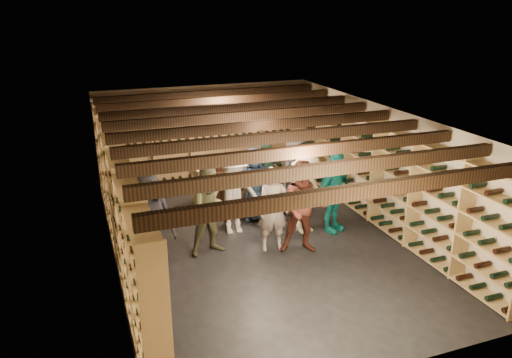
{
  "coord_description": "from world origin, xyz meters",
  "views": [
    {
      "loc": [
        -3.11,
        -8.23,
        4.37
      ],
      "look_at": [
        -0.01,
        0.2,
        1.17
      ],
      "focal_mm": 35.0,
      "sensor_mm": 36.0,
      "label": 1
    }
  ],
  "objects": [
    {
      "name": "person_8",
      "position": [
        0.57,
        -0.75,
        0.87
      ],
      "size": [
        1.02,
        0.91,
        1.74
      ],
      "primitive_type": "imported",
      "rotation": [
        0.0,
        0.0,
        -0.34
      ],
      "color": "#4D231A",
      "rests_on": "ground"
    },
    {
      "name": "person_12",
      "position": [
        1.15,
        0.93,
        0.87
      ],
      "size": [
        1.0,
        0.85,
        1.74
      ],
      "primitive_type": "imported",
      "rotation": [
        0.0,
        0.0,
        0.41
      ],
      "color": "#37373C",
      "rests_on": "ground"
    },
    {
      "name": "person_2",
      "position": [
        -1.02,
        -0.22,
        0.82
      ],
      "size": [
        0.88,
        0.73,
        1.64
      ],
      "primitive_type": "imported",
      "rotation": [
        0.0,
        0.0,
        0.14
      ],
      "color": "brown",
      "rests_on": "ground"
    },
    {
      "name": "person_0",
      "position": [
        -2.18,
        -0.51,
        0.91
      ],
      "size": [
        0.95,
        0.68,
        1.82
      ],
      "primitive_type": "imported",
      "rotation": [
        0.0,
        0.0,
        0.12
      ],
      "color": "black",
      "rests_on": "ground"
    },
    {
      "name": "walls",
      "position": [
        0.0,
        0.0,
        1.2
      ],
      "size": [
        5.52,
        8.02,
        2.4
      ],
      "color": "beige",
      "rests_on": "ground"
    },
    {
      "name": "wine_rack_left",
      "position": [
        -2.57,
        0.0,
        1.08
      ],
      "size": [
        0.32,
        7.5,
        2.15
      ],
      "color": "#A58150",
      "rests_on": "ground"
    },
    {
      "name": "wine_rack_back",
      "position": [
        0.0,
        3.83,
        1.07
      ],
      "size": [
        4.7,
        0.3,
        2.15
      ],
      "color": "#A58150",
      "rests_on": "ground"
    },
    {
      "name": "wine_rack_right",
      "position": [
        2.57,
        0.0,
        1.08
      ],
      "size": [
        0.32,
        7.5,
        2.15
      ],
      "color": "#A58150",
      "rests_on": "ground"
    },
    {
      "name": "ceiling",
      "position": [
        0.0,
        0.0,
        2.4
      ],
      "size": [
        5.5,
        8.0,
        0.01
      ],
      "primitive_type": "cube",
      "color": "beige",
      "rests_on": "walls"
    },
    {
      "name": "person_5",
      "position": [
        -0.54,
        0.99,
        0.74
      ],
      "size": [
        1.43,
        0.72,
        1.48
      ],
      "primitive_type": "imported",
      "rotation": [
        0.0,
        0.0,
        -0.21
      ],
      "color": "brown",
      "rests_on": "ground"
    },
    {
      "name": "person_6",
      "position": [
        0.23,
        0.91,
        0.79
      ],
      "size": [
        0.91,
        0.77,
        1.57
      ],
      "primitive_type": "imported",
      "rotation": [
        0.0,
        0.0,
        -0.42
      ],
      "color": "#1F3048",
      "rests_on": "ground"
    },
    {
      "name": "person_4",
      "position": [
        1.5,
        -0.16,
        0.84
      ],
      "size": [
        1.06,
        0.78,
        1.68
      ],
      "primitive_type": "imported",
      "rotation": [
        0.0,
        0.0,
        0.43
      ],
      "color": "#0E6F6D",
      "rests_on": "ground"
    },
    {
      "name": "ground",
      "position": [
        0.0,
        0.0,
        0.0
      ],
      "size": [
        8.0,
        8.0,
        0.0
      ],
      "primitive_type": "plane",
      "color": "black",
      "rests_on": "ground"
    },
    {
      "name": "person_9",
      "position": [
        -0.38,
        0.46,
        0.84
      ],
      "size": [
        1.11,
        0.66,
        1.68
      ],
      "primitive_type": "imported",
      "rotation": [
        0.0,
        0.0,
        -0.04
      ],
      "color": "#A9A399",
      "rests_on": "ground"
    },
    {
      "name": "crate_stack_left",
      "position": [
        -0.5,
        2.12,
        0.42
      ],
      "size": [
        0.56,
        0.43,
        0.85
      ],
      "rotation": [
        0.0,
        0.0,
        0.22
      ],
      "color": "#A28555",
      "rests_on": "ground"
    },
    {
      "name": "person_10",
      "position": [
        0.62,
        1.3,
        0.81
      ],
      "size": [
        0.95,
        0.4,
        1.63
      ],
      "primitive_type": "imported",
      "rotation": [
        0.0,
        0.0,
        -0.01
      ],
      "color": "#244537",
      "rests_on": "ground"
    },
    {
      "name": "ceiling_joists",
      "position": [
        0.0,
        0.0,
        2.26
      ],
      "size": [
        5.4,
        7.12,
        0.18
      ],
      "color": "black",
      "rests_on": "ground"
    },
    {
      "name": "person_3",
      "position": [
        0.97,
        -0.01,
        0.82
      ],
      "size": [
        1.18,
        0.88,
        1.63
      ],
      "primitive_type": "imported",
      "rotation": [
        0.0,
        0.0,
        0.28
      ],
      "color": "#F0E7BF",
      "rests_on": "ground"
    },
    {
      "name": "person_7",
      "position": [
        0.08,
        -0.48,
        0.79
      ],
      "size": [
        0.64,
        0.48,
        1.59
      ],
      "primitive_type": "imported",
      "rotation": [
        0.0,
        0.0,
        -0.19
      ],
      "color": "gray",
      "rests_on": "ground"
    },
    {
      "name": "crate_loose",
      "position": [
        0.17,
        1.3,
        0.09
      ],
      "size": [
        0.56,
        0.44,
        0.17
      ],
      "primitive_type": "cube",
      "rotation": [
        0.0,
        0.0,
        0.24
      ],
      "color": "#A28555",
      "rests_on": "ground"
    },
    {
      "name": "crate_stack_right",
      "position": [
        0.11,
        1.3,
        0.34
      ],
      "size": [
        0.54,
        0.39,
        0.68
      ],
      "rotation": [
        0.0,
        0.0,
        0.12
      ],
      "color": "#A28555",
      "rests_on": "ground"
    }
  ]
}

